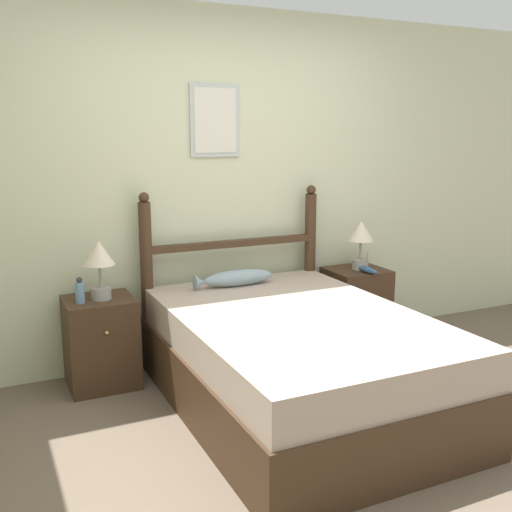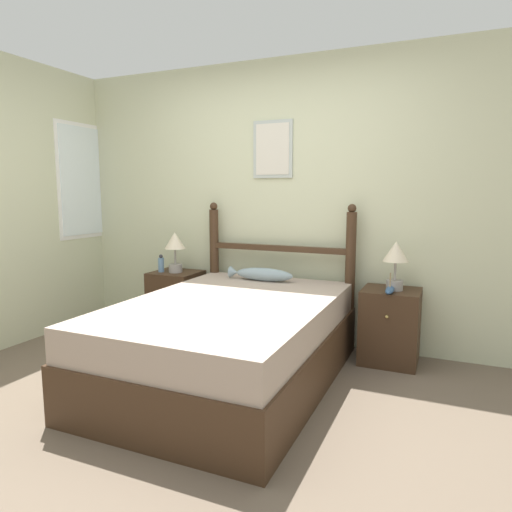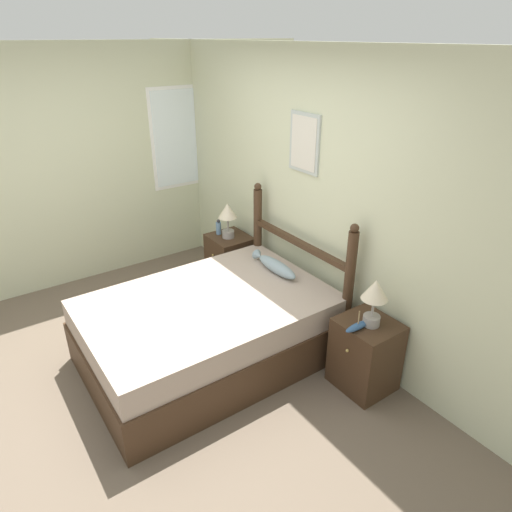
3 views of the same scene
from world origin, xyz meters
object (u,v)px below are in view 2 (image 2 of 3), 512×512
at_px(table_lamp_left, 175,245).
at_px(model_boat, 390,290).
at_px(bottle, 161,264).
at_px(nightstand_left, 176,302).
at_px(fish_pillow, 261,274).
at_px(nightstand_right, 390,326).
at_px(table_lamp_right, 396,257).
at_px(bed, 230,342).

bearing_deg(table_lamp_left, model_boat, -3.11).
xyz_separation_m(bottle, model_boat, (2.16, -0.07, -0.05)).
relative_size(nightstand_left, fish_pillow, 1.01).
distance_m(nightstand_left, model_boat, 2.07).
xyz_separation_m(nightstand_right, model_boat, (0.00, -0.13, 0.33)).
height_order(nightstand_right, fish_pillow, fish_pillow).
bearing_deg(table_lamp_right, table_lamp_left, -179.63).
bearing_deg(bottle, nightstand_left, 25.22).
distance_m(nightstand_right, bottle, 2.19).
relative_size(nightstand_right, bottle, 3.50).
xyz_separation_m(table_lamp_right, model_boat, (-0.02, -0.12, -0.24)).
distance_m(table_lamp_left, model_boat, 2.04).
xyz_separation_m(nightstand_left, bottle, (-0.13, -0.06, 0.38)).
bearing_deg(nightstand_right, bed, -139.91).
bearing_deg(model_boat, table_lamp_left, 176.89).
relative_size(nightstand_left, table_lamp_left, 1.55).
xyz_separation_m(nightstand_left, model_boat, (2.04, -0.13, 0.33)).
height_order(table_lamp_right, bottle, table_lamp_right).
bearing_deg(fish_pillow, nightstand_left, 174.97).
distance_m(table_lamp_right, model_boat, 0.27).
height_order(bed, table_lamp_right, table_lamp_right).
bearing_deg(nightstand_right, table_lamp_right, -19.71).
height_order(nightstand_left, nightstand_right, same).
distance_m(table_lamp_left, fish_pillow, 0.95).
bearing_deg(nightstand_right, model_boat, -88.62).
distance_m(bed, table_lamp_left, 1.42).
xyz_separation_m(table_lamp_left, bottle, (-0.14, -0.04, -0.18)).
xyz_separation_m(table_lamp_right, fish_pillow, (-1.11, -0.07, -0.20)).
bearing_deg(bottle, table_lamp_left, 15.16).
bearing_deg(bed, table_lamp_right, 39.21).
distance_m(bed, nightstand_left, 1.33).
relative_size(bed, bottle, 11.95).
xyz_separation_m(model_boat, fish_pillow, (-1.10, 0.05, 0.03)).
height_order(bottle, model_boat, bottle).
bearing_deg(table_lamp_right, bed, -140.79).
bearing_deg(table_lamp_left, nightstand_right, 0.60).
relative_size(model_boat, fish_pillow, 0.42).
distance_m(bed, bottle, 1.44).
relative_size(table_lamp_left, model_boat, 1.56).
bearing_deg(bed, model_boat, 35.40).
bearing_deg(fish_pillow, table_lamp_left, 176.20).
bearing_deg(nightstand_left, nightstand_right, 0.00).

